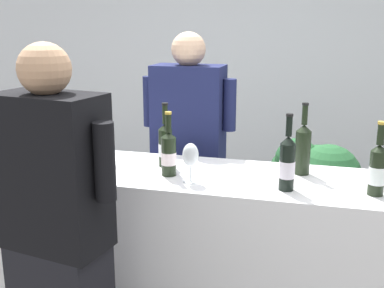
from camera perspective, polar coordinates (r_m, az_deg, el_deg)
The scene contains 16 objects.
wall_back at distance 4.89m, azimuth 7.71°, elevation 10.15°, with size 8.00×0.10×2.80m, color silver.
counter at distance 2.64m, azimuth -0.54°, elevation -13.87°, with size 2.52×0.59×1.01m, color white.
wine_bottle_0 at distance 2.72m, azimuth -17.70°, elevation 0.42°, with size 0.07×0.07×0.33m.
wine_bottle_1 at distance 2.44m, azimuth 13.14°, elevation -0.41°, with size 0.08×0.08×0.36m.
wine_bottle_2 at distance 2.51m, azimuth -3.21°, elevation -0.05°, with size 0.07×0.07×0.34m.
wine_bottle_3 at distance 2.65m, azimuth -19.23°, elevation 0.00°, with size 0.08×0.08×0.35m.
wine_bottle_4 at distance 2.19m, azimuth 11.33°, elevation -2.23°, with size 0.07×0.07×0.35m.
wine_bottle_5 at distance 2.36m, azimuth -2.80°, elevation -1.10°, with size 0.08×0.08×0.32m.
wine_bottle_6 at distance 2.24m, azimuth 21.32°, elevation -2.81°, with size 0.07×0.07×0.33m.
wine_bottle_8 at distance 2.87m, azimuth -20.86°, elevation 0.68°, with size 0.08×0.08×0.30m.
wine_bottle_9 at distance 2.87m, azimuth -16.71°, elevation 1.28°, with size 0.08×0.08×0.34m.
wine_glass at distance 2.25m, azimuth -0.18°, elevation -1.49°, with size 0.08×0.08×0.19m.
ice_bucket at distance 2.64m, azimuth -12.06°, elevation -0.10°, with size 0.22×0.22×0.19m.
person_server at distance 3.06m, azimuth -0.39°, elevation -3.15°, with size 0.60×0.24×1.70m.
person_guest at distance 2.10m, azimuth -15.70°, elevation -12.51°, with size 0.58×0.31×1.68m.
potted_shrub at distance 3.40m, azimuth 14.27°, elevation -4.27°, with size 0.63×0.60×0.98m.
Camera 1 is at (0.62, -2.24, 1.75)m, focal length 44.53 mm.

